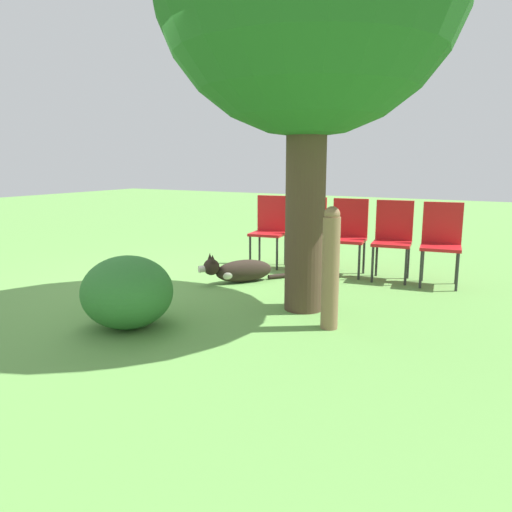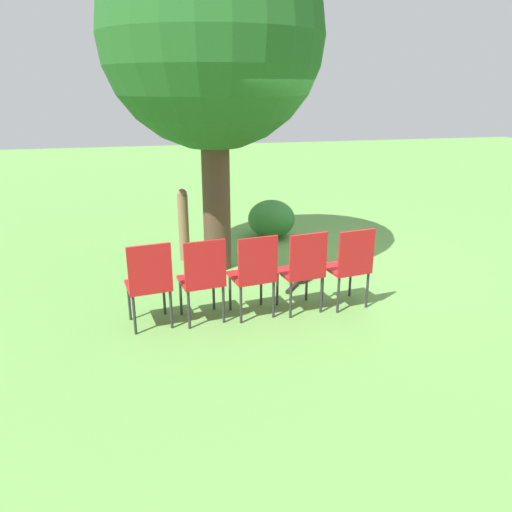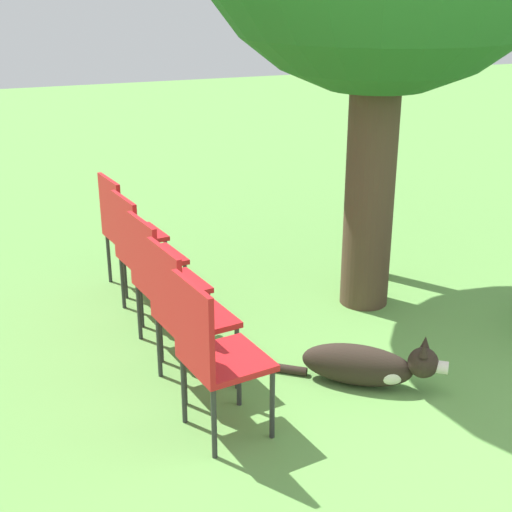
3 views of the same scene
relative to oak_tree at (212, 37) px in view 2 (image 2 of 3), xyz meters
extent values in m
plane|color=#609947|center=(-0.07, -1.39, -2.99)|extent=(30.00, 30.00, 0.00)
cylinder|color=#4C3828|center=(0.00, 0.00, -1.86)|extent=(0.38, 0.38, 2.25)
sphere|color=#235B23|center=(0.00, 0.00, 0.03)|extent=(2.77, 2.77, 2.77)
ellipsoid|color=#2D231C|center=(-0.66, -1.07, -2.85)|extent=(0.69, 0.61, 0.27)
ellipsoid|color=silver|center=(-0.50, -1.19, -2.87)|extent=(0.31, 0.30, 0.16)
sphere|color=#2D231C|center=(-0.34, -1.32, -2.77)|extent=(0.27, 0.27, 0.19)
cylinder|color=silver|center=(-0.25, -1.39, -2.79)|extent=(0.12, 0.12, 0.08)
cone|color=#2D231C|center=(-0.31, -1.28, -2.66)|extent=(0.06, 0.06, 0.09)
cone|color=#2D231C|center=(-0.37, -1.36, -2.66)|extent=(0.06, 0.06, 0.09)
cylinder|color=#2D231C|center=(-1.04, -0.78, -2.96)|extent=(0.28, 0.24, 0.06)
cylinder|color=#846647|center=(0.41, 0.43, -2.50)|extent=(0.15, 0.15, 0.96)
sphere|color=#846647|center=(0.41, 0.43, -2.00)|extent=(0.13, 0.13, 0.13)
cube|color=red|center=(-1.58, -1.25, -2.54)|extent=(0.48, 0.50, 0.04)
cube|color=red|center=(-1.77, -1.28, -2.28)|extent=(0.10, 0.44, 0.49)
cylinder|color=#2D2D2D|center=(-1.43, -1.03, -2.77)|extent=(0.03, 0.03, 0.43)
cylinder|color=#2D2D2D|center=(-1.38, -1.41, -2.77)|extent=(0.03, 0.03, 0.43)
cylinder|color=#2D2D2D|center=(-1.79, -1.09, -2.77)|extent=(0.03, 0.03, 0.43)
cylinder|color=#2D2D2D|center=(-1.73, -1.46, -2.77)|extent=(0.03, 0.03, 0.43)
cube|color=red|center=(-1.59, -0.69, -2.54)|extent=(0.48, 0.50, 0.04)
cube|color=red|center=(-1.78, -0.72, -2.28)|extent=(0.10, 0.44, 0.49)
cylinder|color=#2D2D2D|center=(-1.44, -0.47, -2.77)|extent=(0.03, 0.03, 0.43)
cylinder|color=#2D2D2D|center=(-1.38, -0.85, -2.77)|extent=(0.03, 0.03, 0.43)
cylinder|color=#2D2D2D|center=(-1.79, -0.53, -2.77)|extent=(0.03, 0.03, 0.43)
cylinder|color=#2D2D2D|center=(-1.73, -0.90, -2.77)|extent=(0.03, 0.03, 0.43)
cube|color=red|center=(-1.59, -0.13, -2.54)|extent=(0.48, 0.50, 0.04)
cube|color=red|center=(-1.78, -0.16, -2.28)|extent=(0.10, 0.44, 0.49)
cylinder|color=#2D2D2D|center=(-1.44, 0.08, -2.77)|extent=(0.03, 0.03, 0.43)
cylinder|color=#2D2D2D|center=(-1.38, -0.29, -2.77)|extent=(0.03, 0.03, 0.43)
cylinder|color=#2D2D2D|center=(-1.80, 0.03, -2.77)|extent=(0.03, 0.03, 0.43)
cylinder|color=#2D2D2D|center=(-1.74, -0.35, -2.77)|extent=(0.03, 0.03, 0.43)
cube|color=red|center=(-1.59, 0.42, -2.54)|extent=(0.48, 0.50, 0.04)
cube|color=red|center=(-1.79, 0.39, -2.28)|extent=(0.10, 0.44, 0.49)
cylinder|color=#2D2D2D|center=(-1.44, 0.64, -2.77)|extent=(0.03, 0.03, 0.43)
cylinder|color=#2D2D2D|center=(-1.39, 0.26, -2.77)|extent=(0.03, 0.03, 0.43)
cylinder|color=#2D2D2D|center=(-1.80, 0.58, -2.77)|extent=(0.03, 0.03, 0.43)
cylinder|color=#2D2D2D|center=(-1.74, 0.21, -2.77)|extent=(0.03, 0.03, 0.43)
cube|color=red|center=(-1.60, 0.98, -2.54)|extent=(0.48, 0.50, 0.04)
cube|color=red|center=(-1.79, 0.95, -2.28)|extent=(0.10, 0.44, 0.49)
cylinder|color=#2D2D2D|center=(-1.45, 1.19, -2.77)|extent=(0.03, 0.03, 0.43)
cylinder|color=#2D2D2D|center=(-1.39, 0.82, -2.77)|extent=(0.03, 0.03, 0.43)
cylinder|color=#2D2D2D|center=(-1.80, 1.14, -2.77)|extent=(0.03, 0.03, 0.43)
cylinder|color=#2D2D2D|center=(-1.75, 0.76, -2.77)|extent=(0.03, 0.03, 0.43)
ellipsoid|color=#337533|center=(1.24, -1.10, -2.67)|extent=(0.78, 0.78, 0.63)
camera|label=1|loc=(4.30, 1.91, -1.56)|focal=35.00mm
camera|label=2|loc=(-6.58, 0.96, -0.53)|focal=35.00mm
camera|label=3|loc=(-2.69, -4.51, -0.59)|focal=50.00mm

